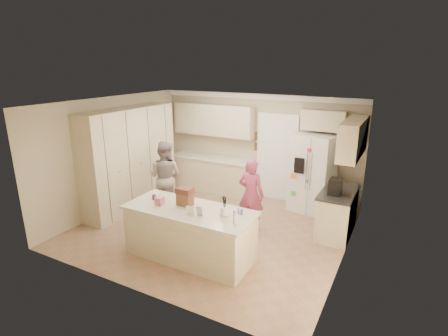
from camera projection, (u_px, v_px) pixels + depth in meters
The scene contains 41 objects.
floor at pixel (212, 230), 7.25m from camera, with size 5.20×4.60×0.02m, color #9C745B.
ceiling at pixel (210, 102), 6.49m from camera, with size 5.20×4.60×0.02m, color white.
wall_back at pixel (257, 146), 8.82m from camera, with size 5.20×0.02×2.60m, color #C2B596.
wall_front at pixel (129, 212), 4.92m from camera, with size 5.20×0.02×2.60m, color #C2B596.
wall_left at pixel (113, 154), 8.05m from camera, with size 0.02×4.60×2.60m, color #C2B596.
wall_right at pixel (349, 192), 5.69m from camera, with size 0.02×4.60×2.60m, color #C2B596.
crown_back at pixel (258, 96), 8.42m from camera, with size 5.20×0.08×0.12m, color white.
pantry_bank at pixel (130, 159), 8.11m from camera, with size 0.60×2.60×2.35m, color #C1B295.
back_base_cab at pixel (212, 175), 9.33m from camera, with size 2.20×0.60×0.88m, color #C1B295.
back_countertop at pixel (212, 158), 9.19m from camera, with size 2.24×0.63×0.04m, color beige.
back_upper_cab at pixel (214, 120), 9.01m from camera, with size 2.20×0.35×0.80m, color #C1B295.
doorway_opening at pixel (277, 158), 8.62m from camera, with size 0.90×0.06×2.10m, color black.
doorway_casing at pixel (276, 159), 8.59m from camera, with size 1.02×0.03×2.22m, color white.
wall_frame_upper at pixel (257, 136), 8.71m from camera, with size 0.15×0.02×0.20m, color brown.
wall_frame_lower at pixel (257, 147), 8.78m from camera, with size 0.15×0.02×0.20m, color brown.
refrigerator at pixel (313, 173), 7.93m from camera, with size 0.90×0.70×1.80m, color white.
fridge_seam at pixel (308, 178), 7.63m from camera, with size 0.01×0.02×1.78m, color gray.
fridge_dispenser at pixel (299, 166), 7.65m from camera, with size 0.22×0.03×0.35m, color black.
fridge_handle_l at pixel (306, 171), 7.60m from camera, with size 0.02×0.02×0.85m, color silver.
fridge_handle_r at pixel (311, 172), 7.55m from camera, with size 0.02×0.02×0.85m, color silver.
over_fridge_cab at pixel (324, 120), 7.69m from camera, with size 0.95×0.35×0.45m, color #C1B295.
right_base_cab at pixel (337, 214), 6.93m from camera, with size 0.60×1.20×0.88m, color #C1B295.
right_countertop at pixel (339, 192), 6.80m from camera, with size 0.63×1.24×0.04m, color #2D2B28.
right_upper_cab at pixel (353, 138), 6.60m from camera, with size 0.35×1.50×0.70m, color #C1B295.
coffee_maker at pixel (335, 187), 6.60m from camera, with size 0.22×0.28×0.30m, color black.
island_base at pixel (190, 234), 6.10m from camera, with size 2.20×0.90×0.88m, color #C1B295.
island_top at pixel (189, 210), 5.97m from camera, with size 2.28×0.96×0.05m, color beige.
utensil_crock at pixel (224, 211), 5.69m from camera, with size 0.13×0.13×0.15m, color white.
tissue_box at pixel (160, 201), 6.11m from camera, with size 0.13×0.13×0.14m, color #C36A86.
tissue_plume at pixel (159, 195), 6.07m from camera, with size 0.08×0.08×0.08m, color white.
dollhouse_body at pixel (185, 199), 6.08m from camera, with size 0.26×0.18×0.22m, color brown.
dollhouse_roof at pixel (185, 191), 6.04m from camera, with size 0.28×0.20×0.10m, color #592D1E.
jam_jar at pixel (154, 197), 6.35m from camera, with size 0.07×0.07×0.09m, color #59263F.
greeting_card_a at pixel (190, 210), 5.70m from camera, with size 0.12×0.01×0.16m, color white.
greeting_card_b at pixel (199, 211), 5.68m from camera, with size 0.12×0.01×0.16m, color silver.
water_bottle at pixel (235, 217), 5.37m from camera, with size 0.07×0.07×0.24m, color silver.
shaker_salt at pixel (238, 211), 5.77m from camera, with size 0.05×0.05×0.09m, color #4F64B1.
shaker_pepper at pixel (242, 212), 5.73m from camera, with size 0.05×0.05×0.09m, color #4F64B1.
teen_boy at pixel (165, 177), 7.90m from camera, with size 0.81×0.63×1.67m, color gray.
teen_girl at pixel (251, 195), 7.05m from camera, with size 0.55×0.36×1.52m, color #A43B4C.
fridge_magnets at pixel (308, 178), 7.63m from camera, with size 0.76×0.02×1.44m, color tan, non-canonical shape.
Camera 1 is at (3.32, -5.67, 3.33)m, focal length 28.00 mm.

